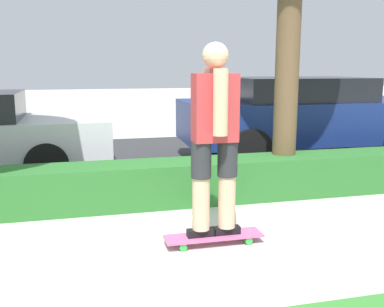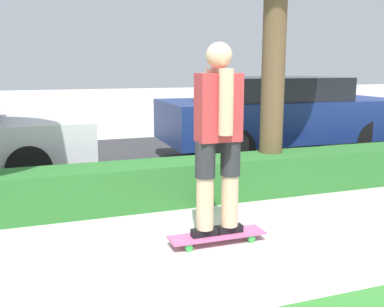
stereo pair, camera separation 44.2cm
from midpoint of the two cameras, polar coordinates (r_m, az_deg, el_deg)
The scene contains 6 objects.
ground_plane at distance 4.09m, azimuth -1.30°, elevation -12.81°, with size 60.00×60.00×0.00m, color beige.
street_asphalt at distance 8.01m, azimuth -10.90°, elevation -1.05°, with size 12.89×5.00×0.01m.
hedge_row at distance 5.47m, azimuth -6.66°, elevation -3.84°, with size 12.89×0.60×0.52m.
skateboard at distance 4.32m, azimuth 0.23°, elevation -10.45°, with size 0.93×0.24×0.09m.
skater_person at distance 4.07m, azimuth 0.24°, elevation 2.31°, with size 0.51×0.46×1.77m.
parked_car_middle at distance 8.29m, azimuth 9.54°, elevation 4.94°, with size 4.36×1.91×1.46m.
Camera 2 is at (-1.40, -3.49, 1.66)m, focal length 42.00 mm.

